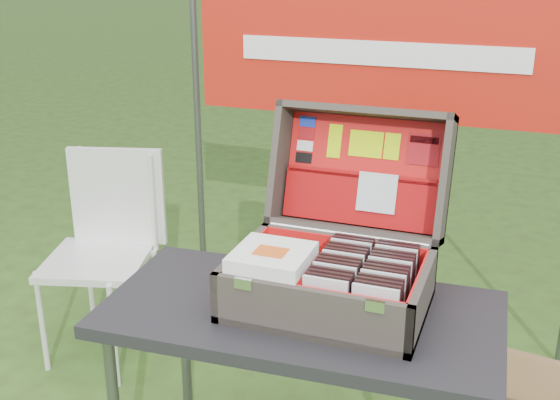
% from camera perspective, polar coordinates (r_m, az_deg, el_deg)
% --- Properties ---
extents(table_top, '(1.18, 0.64, 0.04)m').
position_cam_1_polar(table_top, '(2.08, 1.72, -9.25)').
color(table_top, black).
rests_on(table_top, ground).
extents(table_leg_bl, '(0.04, 0.04, 0.68)m').
position_cam_1_polar(table_leg_bl, '(2.63, -7.71, -11.82)').
color(table_leg_bl, '#59595B').
rests_on(table_leg_bl, ground).
extents(suitcase, '(0.56, 0.56, 0.51)m').
position_cam_1_polar(suitcase, '(2.03, 4.55, -1.57)').
color(suitcase, '#4F473E').
rests_on(suitcase, table).
extents(suitcase_base_bottom, '(0.56, 0.40, 0.02)m').
position_cam_1_polar(suitcase_base_bottom, '(2.08, 3.91, -8.41)').
color(suitcase_base_bottom, '#4F473E').
rests_on(suitcase_base_bottom, table_top).
extents(suitcase_base_wall_front, '(0.56, 0.02, 0.15)m').
position_cam_1_polar(suitcase_base_wall_front, '(1.89, 2.29, -9.30)').
color(suitcase_base_wall_front, '#4F473E').
rests_on(suitcase_base_wall_front, table_top).
extents(suitcase_base_wall_back, '(0.56, 0.02, 0.15)m').
position_cam_1_polar(suitcase_base_wall_back, '(2.21, 5.35, -4.72)').
color(suitcase_base_wall_back, '#4F473E').
rests_on(suitcase_base_wall_back, table_top).
extents(suitcase_base_wall_left, '(0.02, 0.40, 0.15)m').
position_cam_1_polar(suitcase_base_wall_left, '(2.13, -3.07, -5.70)').
color(suitcase_base_wall_left, '#4F473E').
rests_on(suitcase_base_wall_left, table_top).
extents(suitcase_base_wall_right, '(0.02, 0.40, 0.15)m').
position_cam_1_polar(suitcase_base_wall_right, '(2.00, 11.47, -7.93)').
color(suitcase_base_wall_right, '#4F473E').
rests_on(suitcase_base_wall_right, table_top).
extents(suitcase_liner_floor, '(0.52, 0.36, 0.01)m').
position_cam_1_polar(suitcase_liner_floor, '(2.07, 3.92, -8.07)').
color(suitcase_liner_floor, red).
rests_on(suitcase_liner_floor, suitcase_base_bottom).
extents(suitcase_latch_left, '(0.05, 0.01, 0.03)m').
position_cam_1_polar(suitcase_latch_left, '(1.90, -3.00, -6.81)').
color(suitcase_latch_left, silver).
rests_on(suitcase_latch_left, suitcase_base_wall_front).
extents(suitcase_latch_right, '(0.05, 0.01, 0.03)m').
position_cam_1_polar(suitcase_latch_right, '(1.81, 7.73, -8.55)').
color(suitcase_latch_right, silver).
rests_on(suitcase_latch_right, suitcase_base_wall_front).
extents(suitcase_hinge, '(0.51, 0.02, 0.02)m').
position_cam_1_polar(suitcase_hinge, '(2.19, 5.49, -2.82)').
color(suitcase_hinge, silver).
rests_on(suitcase_hinge, suitcase_base_wall_back).
extents(suitcase_lid_back, '(0.56, 0.14, 0.39)m').
position_cam_1_polar(suitcase_lid_back, '(2.32, 6.86, 2.33)').
color(suitcase_lid_back, '#4F473E').
rests_on(suitcase_lid_back, suitcase_base_wall_back).
extents(suitcase_lid_rim_far, '(0.56, 0.15, 0.07)m').
position_cam_1_polar(suitcase_lid_rim_far, '(2.26, 7.05, 7.15)').
color(suitcase_lid_rim_far, '#4F473E').
rests_on(suitcase_lid_rim_far, suitcase_lid_back).
extents(suitcase_lid_rim_near, '(0.56, 0.15, 0.07)m').
position_cam_1_polar(suitcase_lid_rim_near, '(2.26, 5.97, -2.42)').
color(suitcase_lid_rim_near, '#4F473E').
rests_on(suitcase_lid_rim_near, suitcase_lid_back).
extents(suitcase_lid_rim_left, '(0.02, 0.27, 0.43)m').
position_cam_1_polar(suitcase_lid_rim_left, '(2.33, 0.05, 3.08)').
color(suitcase_lid_rim_left, '#4F473E').
rests_on(suitcase_lid_rim_left, suitcase_lid_back).
extents(suitcase_lid_rim_right, '(0.02, 0.27, 0.43)m').
position_cam_1_polar(suitcase_lid_rim_right, '(2.21, 13.32, 1.58)').
color(suitcase_lid_rim_right, '#4F473E').
rests_on(suitcase_lid_rim_right, suitcase_lid_back).
extents(suitcase_lid_liner, '(0.51, 0.11, 0.34)m').
position_cam_1_polar(suitcase_lid_liner, '(2.30, 6.79, 2.34)').
color(suitcase_lid_liner, red).
rests_on(suitcase_lid_liner, suitcase_lid_back).
extents(suitcase_liner_wall_front, '(0.52, 0.01, 0.13)m').
position_cam_1_polar(suitcase_liner_wall_front, '(1.89, 2.43, -8.81)').
color(suitcase_liner_wall_front, red).
rests_on(suitcase_liner_wall_front, suitcase_base_bottom).
extents(suitcase_liner_wall_back, '(0.52, 0.01, 0.13)m').
position_cam_1_polar(suitcase_liner_wall_back, '(2.19, 5.26, -4.61)').
color(suitcase_liner_wall_back, red).
rests_on(suitcase_liner_wall_back, suitcase_base_bottom).
extents(suitcase_liner_wall_left, '(0.01, 0.36, 0.13)m').
position_cam_1_polar(suitcase_liner_wall_left, '(2.12, -2.73, -5.49)').
color(suitcase_liner_wall_left, red).
rests_on(suitcase_liner_wall_left, suitcase_base_bottom).
extents(suitcase_liner_wall_right, '(0.01, 0.36, 0.13)m').
position_cam_1_polar(suitcase_liner_wall_right, '(1.99, 11.09, -7.59)').
color(suitcase_liner_wall_right, red).
rests_on(suitcase_liner_wall_right, suitcase_base_bottom).
extents(suitcase_lid_pocket, '(0.50, 0.08, 0.16)m').
position_cam_1_polar(suitcase_lid_pocket, '(2.29, 6.42, 0.02)').
color(suitcase_lid_pocket, '#990A0B').
rests_on(suitcase_lid_pocket, suitcase_lid_liner).
extents(suitcase_pocket_edge, '(0.49, 0.03, 0.03)m').
position_cam_1_polar(suitcase_pocket_edge, '(2.28, 6.61, 2.02)').
color(suitcase_pocket_edge, '#990A0B').
rests_on(suitcase_pocket_edge, suitcase_lid_pocket).
extents(suitcase_pocket_cd, '(0.13, 0.05, 0.12)m').
position_cam_1_polar(suitcase_pocket_cd, '(2.26, 7.89, 0.59)').
color(suitcase_pocket_cd, silver).
rests_on(suitcase_pocket_cd, suitcase_lid_pocket).
extents(lid_sticker_cc_a, '(0.06, 0.01, 0.03)m').
position_cam_1_polar(lid_sticker_cc_a, '(2.35, 2.25, 6.36)').
color(lid_sticker_cc_a, '#1933B2').
rests_on(lid_sticker_cc_a, suitcase_lid_liner).
extents(lid_sticker_cc_b, '(0.06, 0.01, 0.03)m').
position_cam_1_polar(lid_sticker_cc_b, '(2.35, 2.15, 5.40)').
color(lid_sticker_cc_b, '#A10F16').
rests_on(lid_sticker_cc_b, suitcase_lid_liner).
extents(lid_sticker_cc_c, '(0.06, 0.01, 0.03)m').
position_cam_1_polar(lid_sticker_cc_c, '(2.35, 2.04, 4.43)').
color(lid_sticker_cc_c, white).
rests_on(lid_sticker_cc_c, suitcase_lid_liner).
extents(lid_sticker_cc_d, '(0.06, 0.01, 0.03)m').
position_cam_1_polar(lid_sticker_cc_d, '(2.35, 1.94, 3.46)').
color(lid_sticker_cc_d, black).
rests_on(lid_sticker_cc_d, suitcase_lid_liner).
extents(lid_card_neon_tall, '(0.05, 0.04, 0.11)m').
position_cam_1_polar(lid_card_neon_tall, '(2.32, 4.47, 4.80)').
color(lid_card_neon_tall, '#C2F102').
rests_on(lid_card_neon_tall, suitcase_lid_liner).
extents(lid_card_neon_main, '(0.11, 0.03, 0.08)m').
position_cam_1_polar(lid_card_neon_main, '(2.30, 7.00, 4.54)').
color(lid_card_neon_main, '#C2F102').
rests_on(lid_card_neon_main, suitcase_lid_liner).
extents(lid_card_neon_small, '(0.05, 0.03, 0.08)m').
position_cam_1_polar(lid_card_neon_small, '(2.28, 9.09, 4.32)').
color(lid_card_neon_small, '#C2F102').
rests_on(lid_card_neon_small, suitcase_lid_liner).
extents(lid_sticker_band, '(0.10, 0.03, 0.10)m').
position_cam_1_polar(lid_sticker_band, '(2.27, 11.58, 4.04)').
color(lid_sticker_band, '#A10F16').
rests_on(lid_sticker_band, suitcase_lid_liner).
extents(lid_sticker_band_bar, '(0.09, 0.01, 0.02)m').
position_cam_1_polar(lid_sticker_band_bar, '(2.27, 11.67, 4.80)').
color(lid_sticker_band_bar, black).
rests_on(lid_sticker_band_bar, suitcase_lid_liner).
extents(cd_left_0, '(0.12, 0.01, 0.14)m').
position_cam_1_polar(cd_left_0, '(1.90, 3.66, -8.33)').
color(cd_left_0, silver).
rests_on(cd_left_0, suitcase_liner_floor).
extents(cd_left_1, '(0.12, 0.01, 0.14)m').
position_cam_1_polar(cd_left_1, '(1.91, 3.86, -8.03)').
color(cd_left_1, black).
rests_on(cd_left_1, suitcase_liner_floor).
extents(cd_left_2, '(0.12, 0.01, 0.14)m').
position_cam_1_polar(cd_left_2, '(1.93, 4.05, -7.74)').
color(cd_left_2, black).
rests_on(cd_left_2, suitcase_liner_floor).
extents(cd_left_3, '(0.12, 0.01, 0.14)m').
position_cam_1_polar(cd_left_3, '(1.95, 4.23, -7.45)').
color(cd_left_3, black).
rests_on(cd_left_3, suitcase_liner_floor).
extents(cd_left_4, '(0.12, 0.01, 0.14)m').
position_cam_1_polar(cd_left_4, '(1.97, 4.41, -7.17)').
color(cd_left_4, silver).
rests_on(cd_left_4, suitcase_liner_floor).
extents(cd_left_5, '(0.12, 0.01, 0.14)m').
position_cam_1_polar(cd_left_5, '(1.99, 4.59, -6.90)').
color(cd_left_5, black).
rests_on(cd_left_5, suitcase_liner_floor).
extents(cd_left_6, '(0.12, 0.01, 0.14)m').
position_cam_1_polar(cd_left_6, '(2.01, 4.76, -6.63)').
color(cd_left_6, black).
rests_on(cd_left_6, suitcase_liner_floor).
extents(cd_left_7, '(0.12, 0.01, 0.14)m').
position_cam_1_polar(cd_left_7, '(2.03, 4.93, -6.36)').
color(cd_left_7, black).
rests_on(cd_left_7, suitcase_liner_floor).
extents(cd_left_8, '(0.12, 0.01, 0.14)m').
position_cam_1_polar(cd_left_8, '(2.05, 5.10, -6.10)').
color(cd_left_8, silver).
rests_on(cd_left_8, suitcase_liner_floor).
extents(cd_left_9, '(0.12, 0.01, 0.14)m').
position_cam_1_polar(cd_left_9, '(2.07, 5.26, -5.84)').
color(cd_left_9, black).
rests_on(cd_left_9, suitcase_liner_floor).
extents(cd_left_10, '(0.12, 0.01, 0.14)m').
position_cam_1_polar(cd_left_10, '(2.09, 5.42, -5.59)').
color(cd_left_10, black).
rests_on(cd_left_10, suitcase_liner_floor).
extents(cd_left_11, '(0.12, 0.01, 0.14)m').
position_cam_1_polar(cd_left_11, '(2.10, 5.58, -5.35)').
color(cd_left_11, black).
rests_on(cd_left_11, suitcase_liner_floor).
extents(cd_left_12, '(0.12, 0.01, 0.14)m').
position_cam_1_polar(cd_left_12, '(2.12, 5.73, -5.10)').
color(cd_left_12, silver).
rests_on(cd_left_12, suitcase_liner_floor).
extents(cd_left_13, '(0.12, 0.01, 0.14)m').
position_cam_1_polar(cd_left_13, '(2.14, 5.89, -4.87)').
color(cd_left_13, black).
rests_on(cd_left_13, suitcase_liner_floor).
extents(cd_left_14, '(0.12, 0.01, 0.14)m').
position_cam_1_polar(cd_left_14, '(2.16, 6.03, -4.63)').
color(cd_left_14, black).
rests_on(cd_left_14, suitcase_liner_floor).
extents(cd_right_0, '(0.12, 0.01, 0.14)m').
position_cam_1_polar(cd_right_0, '(1.87, 7.70, -8.96)').
color(cd_right_0, silver).
rests_on(cd_right_0, suitcase_liner_floor).
extents(cd_right_1, '(0.12, 0.01, 0.14)m').
position_cam_1_polar(cd_right_1, '(1.89, 7.85, -8.65)').
color(cd_right_1, black).
rests_on(cd_right_1, suitcase_liner_floor).
extents(cd_right_2, '(0.12, 0.01, 0.14)m').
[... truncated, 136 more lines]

